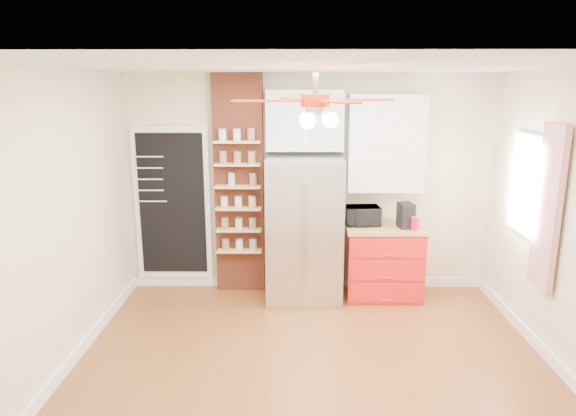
{
  "coord_description": "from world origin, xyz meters",
  "views": [
    {
      "loc": [
        -0.17,
        -4.29,
        2.55
      ],
      "look_at": [
        -0.24,
        0.9,
        1.31
      ],
      "focal_mm": 32.0,
      "sensor_mm": 36.0,
      "label": 1
    }
  ],
  "objects_px": {
    "coffee_maker": "(406,215)",
    "pantry_jar_oats": "(232,179)",
    "ceiling_fan": "(315,101)",
    "toaster_oven": "(362,216)",
    "fridge": "(304,229)",
    "red_cabinet": "(383,261)",
    "canister_left": "(415,224)"
  },
  "relations": [
    {
      "from": "coffee_maker",
      "to": "pantry_jar_oats",
      "type": "distance_m",
      "value": 2.13
    },
    {
      "from": "ceiling_fan",
      "to": "pantry_jar_oats",
      "type": "relative_size",
      "value": 9.71
    },
    {
      "from": "toaster_oven",
      "to": "fridge",
      "type": "bearing_deg",
      "value": -176.81
    },
    {
      "from": "ceiling_fan",
      "to": "fridge",
      "type": "bearing_deg",
      "value": 91.76
    },
    {
      "from": "red_cabinet",
      "to": "toaster_oven",
      "type": "xyz_separation_m",
      "value": [
        -0.27,
        0.05,
        0.56
      ]
    },
    {
      "from": "red_cabinet",
      "to": "canister_left",
      "type": "distance_m",
      "value": 0.64
    },
    {
      "from": "fridge",
      "to": "toaster_oven",
      "type": "bearing_deg",
      "value": 8.32
    },
    {
      "from": "toaster_oven",
      "to": "canister_left",
      "type": "xyz_separation_m",
      "value": [
        0.59,
        -0.22,
        -0.04
      ]
    },
    {
      "from": "coffee_maker",
      "to": "fridge",
      "type": "bearing_deg",
      "value": 168.21
    },
    {
      "from": "toaster_oven",
      "to": "coffee_maker",
      "type": "bearing_deg",
      "value": -19.08
    },
    {
      "from": "canister_left",
      "to": "pantry_jar_oats",
      "type": "xyz_separation_m",
      "value": [
        -2.17,
        0.28,
        0.47
      ]
    },
    {
      "from": "toaster_oven",
      "to": "pantry_jar_oats",
      "type": "relative_size",
      "value": 2.87
    },
    {
      "from": "canister_left",
      "to": "pantry_jar_oats",
      "type": "distance_m",
      "value": 2.24
    },
    {
      "from": "red_cabinet",
      "to": "pantry_jar_oats",
      "type": "xyz_separation_m",
      "value": [
        -1.85,
        0.12,
        0.99
      ]
    },
    {
      "from": "ceiling_fan",
      "to": "coffee_maker",
      "type": "height_order",
      "value": "ceiling_fan"
    },
    {
      "from": "ceiling_fan",
      "to": "canister_left",
      "type": "relative_size",
      "value": 9.29
    },
    {
      "from": "toaster_oven",
      "to": "canister_left",
      "type": "height_order",
      "value": "toaster_oven"
    },
    {
      "from": "coffee_maker",
      "to": "pantry_jar_oats",
      "type": "bearing_deg",
      "value": 164.03
    },
    {
      "from": "red_cabinet",
      "to": "pantry_jar_oats",
      "type": "relative_size",
      "value": 6.52
    },
    {
      "from": "fridge",
      "to": "coffee_maker",
      "type": "bearing_deg",
      "value": -1.05
    },
    {
      "from": "red_cabinet",
      "to": "coffee_maker",
      "type": "distance_m",
      "value": 0.65
    },
    {
      "from": "fridge",
      "to": "toaster_oven",
      "type": "height_order",
      "value": "fridge"
    },
    {
      "from": "red_cabinet",
      "to": "ceiling_fan",
      "type": "distance_m",
      "value": 2.75
    },
    {
      "from": "ceiling_fan",
      "to": "pantry_jar_oats",
      "type": "height_order",
      "value": "ceiling_fan"
    },
    {
      "from": "fridge",
      "to": "red_cabinet",
      "type": "xyz_separation_m",
      "value": [
        0.97,
        0.05,
        -0.42
      ]
    },
    {
      "from": "fridge",
      "to": "coffee_maker",
      "type": "xyz_separation_m",
      "value": [
        1.2,
        -0.02,
        0.18
      ]
    },
    {
      "from": "canister_left",
      "to": "pantry_jar_oats",
      "type": "bearing_deg",
      "value": 172.53
    },
    {
      "from": "ceiling_fan",
      "to": "red_cabinet",
      "type": "bearing_deg",
      "value": 61.29
    },
    {
      "from": "canister_left",
      "to": "pantry_jar_oats",
      "type": "height_order",
      "value": "pantry_jar_oats"
    },
    {
      "from": "coffee_maker",
      "to": "canister_left",
      "type": "xyz_separation_m",
      "value": [
        0.09,
        -0.09,
        -0.08
      ]
    },
    {
      "from": "red_cabinet",
      "to": "toaster_oven",
      "type": "relative_size",
      "value": 2.27
    },
    {
      "from": "fridge",
      "to": "pantry_jar_oats",
      "type": "bearing_deg",
      "value": 169.16
    }
  ]
}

